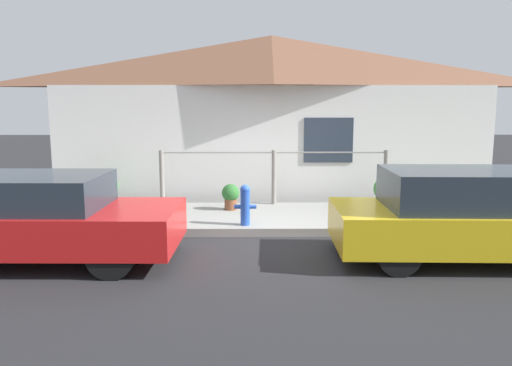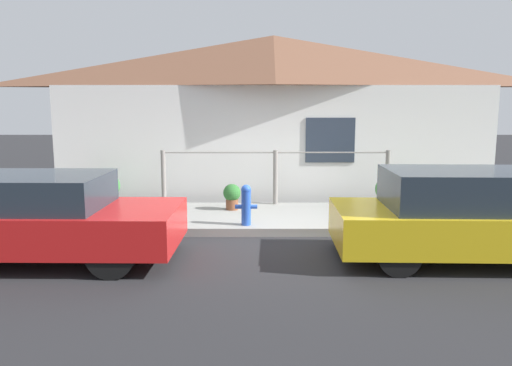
{
  "view_description": "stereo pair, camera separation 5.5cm",
  "coord_description": "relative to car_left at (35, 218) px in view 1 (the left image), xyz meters",
  "views": [
    {
      "loc": [
        -0.47,
        -8.38,
        2.26
      ],
      "look_at": [
        -0.4,
        0.3,
        0.9
      ],
      "focal_mm": 35.0,
      "sensor_mm": 36.0,
      "label": 1
    },
    {
      "loc": [
        -0.42,
        -8.38,
        2.26
      ],
      "look_at": [
        -0.4,
        0.3,
        0.9
      ],
      "focal_mm": 35.0,
      "sensor_mm": 36.0,
      "label": 2
    }
  ],
  "objects": [
    {
      "name": "potted_plant_near_hydrant",
      "position": [
        2.7,
        2.92,
        -0.21
      ],
      "size": [
        0.36,
        0.36,
        0.53
      ],
      "color": "brown",
      "rests_on": "sidewalk"
    },
    {
      "name": "fire_hydrant",
      "position": [
        3.01,
        1.61,
        -0.13
      ],
      "size": [
        0.4,
        0.18,
        0.73
      ],
      "color": "blue",
      "rests_on": "sidewalk"
    },
    {
      "name": "potted_plant_corner",
      "position": [
        5.93,
        3.12,
        -0.14
      ],
      "size": [
        0.54,
        0.54,
        0.66
      ],
      "color": "brown",
      "rests_on": "sidewalk"
    },
    {
      "name": "house",
      "position": [
        3.6,
        5.1,
        2.44
      ],
      "size": [
        10.34,
        2.23,
        3.9
      ],
      "color": "white",
      "rests_on": "ground_plane"
    },
    {
      "name": "car_left",
      "position": [
        0.0,
        0.0,
        0.0
      ],
      "size": [
        4.06,
        1.77,
        1.27
      ],
      "rotation": [
        0.0,
        0.0,
        -0.02
      ],
      "color": "red",
      "rests_on": "ground_plane"
    },
    {
      "name": "potted_plant_by_fence",
      "position": [
        -0.0,
        3.4,
        -0.12
      ],
      "size": [
        0.58,
        0.58,
        0.7
      ],
      "color": "slate",
      "rests_on": "sidewalk"
    },
    {
      "name": "fence",
      "position": [
        3.6,
        3.52,
        0.14
      ],
      "size": [
        4.9,
        0.1,
        1.16
      ],
      "color": "gray",
      "rests_on": "sidewalk"
    },
    {
      "name": "ground_plane",
      "position": [
        3.6,
        1.32,
        -0.65
      ],
      "size": [
        60.0,
        60.0,
        0.0
      ],
      "primitive_type": "plane",
      "color": "#262628"
    },
    {
      "name": "car_right",
      "position": [
        6.3,
        0.0,
        0.01
      ],
      "size": [
        4.06,
        1.76,
        1.34
      ],
      "rotation": [
        0.0,
        0.0,
        -0.03
      ],
      "color": "gold",
      "rests_on": "ground_plane"
    },
    {
      "name": "sidewalk",
      "position": [
        3.6,
        2.49,
        -0.58
      ],
      "size": [
        24.0,
        2.35,
        0.15
      ],
      "color": "gray",
      "rests_on": "ground_plane"
    }
  ]
}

